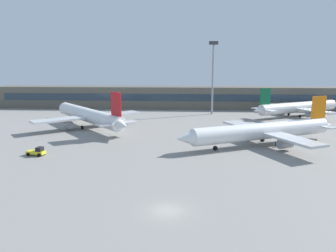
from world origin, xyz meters
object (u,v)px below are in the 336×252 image
(floodlight_tower_west, at_px, (213,73))
(airplane_far, at_px, (299,107))
(airplane_near, at_px, (262,131))
(baggage_tug_yellow, at_px, (37,152))
(airplane_mid, at_px, (88,115))

(floodlight_tower_west, bearing_deg, airplane_far, -5.60)
(airplane_near, bearing_deg, baggage_tug_yellow, -166.29)
(airplane_near, xyz_separation_m, airplane_mid, (-45.71, 18.94, 0.26))
(baggage_tug_yellow, bearing_deg, airplane_mid, 88.53)
(airplane_near, height_order, floodlight_tower_west, floodlight_tower_west)
(baggage_tug_yellow, height_order, floodlight_tower_west, floodlight_tower_west)
(airplane_near, xyz_separation_m, floodlight_tower_west, (-7.73, 46.31, 11.93))
(airplane_mid, height_order, floodlight_tower_west, floodlight_tower_west)
(airplane_far, height_order, baggage_tug_yellow, airplane_far)
(airplane_near, bearing_deg, airplane_far, 62.34)
(airplane_near, xyz_separation_m, airplane_far, (22.71, 43.33, -0.03))
(airplane_far, bearing_deg, floodlight_tower_west, 174.40)
(baggage_tug_yellow, bearing_deg, airplane_near, 13.71)
(airplane_mid, height_order, airplane_far, airplane_mid)
(airplane_near, height_order, airplane_mid, airplane_mid)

